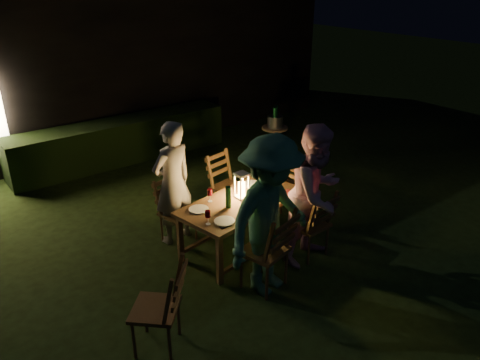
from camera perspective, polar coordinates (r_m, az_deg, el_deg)
garden_envelope at (r=11.34m, az=-17.69°, el=14.01°), size 40.00×40.00×3.20m
dining_table at (r=6.04m, az=0.23°, el=-3.08°), size 1.80×1.12×0.70m
chair_near_left at (r=5.47m, az=3.12°, el=-10.08°), size 0.58×0.61×1.06m
chair_near_right at (r=6.10m, az=8.49°, el=-6.66°), size 0.46×0.49×0.97m
chair_far_left at (r=6.42m, az=-7.62°, el=-5.08°), size 0.49×0.52×0.92m
chair_far_right at (r=7.01m, az=-1.44°, el=-1.98°), size 0.53×0.55×0.99m
chair_end at (r=7.05m, az=6.94°, el=-2.10°), size 0.51×0.49×0.95m
chair_spare at (r=4.78m, az=-9.93°, el=-16.67°), size 0.66×0.65×1.00m
person_house_side at (r=6.20m, az=-8.21°, el=-0.35°), size 0.68×0.51×1.69m
person_opp_right at (r=5.80m, az=9.27°, el=-1.74°), size 0.97×0.82×1.79m
person_opp_left at (r=5.12m, az=3.69°, el=-4.55°), size 1.32×0.91×1.89m
lantern at (r=6.00m, az=0.20°, el=-0.85°), size 0.16×0.16×0.35m
plate_far_left at (r=5.79m, az=-5.05°, el=-3.58°), size 0.25×0.25×0.01m
plate_near_left at (r=5.51m, az=-1.91°, el=-5.04°), size 0.25×0.25×0.01m
plate_far_right at (r=6.43m, az=1.46°, el=-0.49°), size 0.25×0.25×0.01m
plate_near_right at (r=6.18m, az=4.55°, el=-1.65°), size 0.25×0.25×0.01m
wineglass_a at (r=5.95m, az=-3.71°, el=-1.88°), size 0.06×0.06×0.18m
wineglass_b at (r=5.43m, az=-3.93°, el=-4.59°), size 0.06×0.06×0.18m
wineglass_c at (r=6.01m, az=4.14°, el=-1.59°), size 0.06×0.06×0.18m
wineglass_d at (r=6.50m, az=2.72°, el=0.52°), size 0.06×0.06×0.18m
wineglass_e at (r=5.72m, az=1.80°, el=-2.96°), size 0.06×0.06×0.18m
bottle_table at (r=5.78m, az=-1.43°, el=-2.09°), size 0.07×0.07×0.28m
napkin_left at (r=5.71m, az=1.61°, el=-3.92°), size 0.18×0.14×0.01m
napkin_right at (r=6.21m, az=5.69°, el=-1.58°), size 0.18×0.14×0.01m
phone at (r=5.42m, az=-1.81°, el=-5.62°), size 0.14×0.07×0.01m
side_table at (r=8.97m, az=4.26°, el=5.98°), size 0.49×0.49×0.67m
ice_bucket at (r=8.92m, az=4.30°, el=7.14°), size 0.30×0.30×0.22m
bottle_bucket_a at (r=8.84m, az=4.24°, el=7.33°), size 0.07×0.07×0.32m
bottle_bucket_b at (r=8.96m, az=4.38°, el=7.56°), size 0.07×0.07×0.32m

